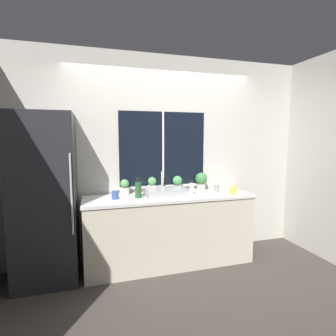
{
  "coord_description": "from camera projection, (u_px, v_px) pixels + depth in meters",
  "views": [
    {
      "loc": [
        -0.92,
        -2.82,
        1.61
      ],
      "look_at": [
        -0.02,
        0.28,
        1.24
      ],
      "focal_mm": 28.0,
      "sensor_mm": 36.0,
      "label": 1
    }
  ],
  "objects": [
    {
      "name": "ground_plane",
      "position": [
        176.0,
        274.0,
        3.13
      ],
      "size": [
        14.0,
        14.0,
        0.0
      ],
      "primitive_type": "plane",
      "color": "#38332D"
    },
    {
      "name": "wall_back",
      "position": [
        162.0,
        157.0,
        3.57
      ],
      "size": [
        8.0,
        0.09,
        2.7
      ],
      "color": "#BCB7AD",
      "rests_on": "ground_plane"
    },
    {
      "name": "wall_left",
      "position": [
        12.0,
        156.0,
        3.84
      ],
      "size": [
        0.06,
        7.0,
        2.7
      ],
      "color": "#BCB7AD",
      "rests_on": "ground_plane"
    },
    {
      "name": "wall_right",
      "position": [
        255.0,
        152.0,
        4.97
      ],
      "size": [
        0.06,
        7.0,
        2.7
      ],
      "color": "#BCB7AD",
      "rests_on": "ground_plane"
    },
    {
      "name": "counter",
      "position": [
        170.0,
        230.0,
        3.34
      ],
      "size": [
        2.12,
        0.58,
        0.89
      ],
      "color": "beige",
      "rests_on": "ground_plane"
    },
    {
      "name": "refrigerator",
      "position": [
        45.0,
        198.0,
        2.91
      ],
      "size": [
        0.66,
        0.65,
        1.89
      ],
      "color": "#232328",
      "rests_on": "ground_plane"
    },
    {
      "name": "sink",
      "position": [
        166.0,
        192.0,
        3.28
      ],
      "size": [
        0.52,
        0.4,
        0.28
      ],
      "color": "#ADADB2",
      "rests_on": "counter"
    },
    {
      "name": "potted_plant_far_left",
      "position": [
        125.0,
        187.0,
        3.33
      ],
      "size": [
        0.12,
        0.12,
        0.2
      ],
      "color": "white",
      "rests_on": "counter"
    },
    {
      "name": "potted_plant_center_left",
      "position": [
        152.0,
        185.0,
        3.43
      ],
      "size": [
        0.12,
        0.12,
        0.21
      ],
      "color": "white",
      "rests_on": "counter"
    },
    {
      "name": "potted_plant_center_right",
      "position": [
        177.0,
        183.0,
        3.53
      ],
      "size": [
        0.13,
        0.13,
        0.21
      ],
      "color": "white",
      "rests_on": "counter"
    },
    {
      "name": "potted_plant_far_right",
      "position": [
        201.0,
        180.0,
        3.62
      ],
      "size": [
        0.16,
        0.16,
        0.24
      ],
      "color": "white",
      "rests_on": "counter"
    },
    {
      "name": "soap_bottle",
      "position": [
        192.0,
        188.0,
        3.34
      ],
      "size": [
        0.05,
        0.05,
        0.19
      ],
      "color": "white",
      "rests_on": "counter"
    },
    {
      "name": "bottle_tall",
      "position": [
        138.0,
        189.0,
        3.16
      ],
      "size": [
        0.08,
        0.08,
        0.25
      ],
      "color": "#235128",
      "rests_on": "counter"
    },
    {
      "name": "mug_yellow",
      "position": [
        233.0,
        190.0,
        3.37
      ],
      "size": [
        0.08,
        0.08,
        0.1
      ],
      "color": "gold",
      "rests_on": "counter"
    },
    {
      "name": "mug_grey",
      "position": [
        216.0,
        189.0,
        3.47
      ],
      "size": [
        0.07,
        0.07,
        0.1
      ],
      "color": "gray",
      "rests_on": "counter"
    },
    {
      "name": "mug_blue",
      "position": [
        115.0,
        195.0,
        3.1
      ],
      "size": [
        0.08,
        0.08,
        0.1
      ],
      "color": "#3351AD",
      "rests_on": "counter"
    }
  ]
}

